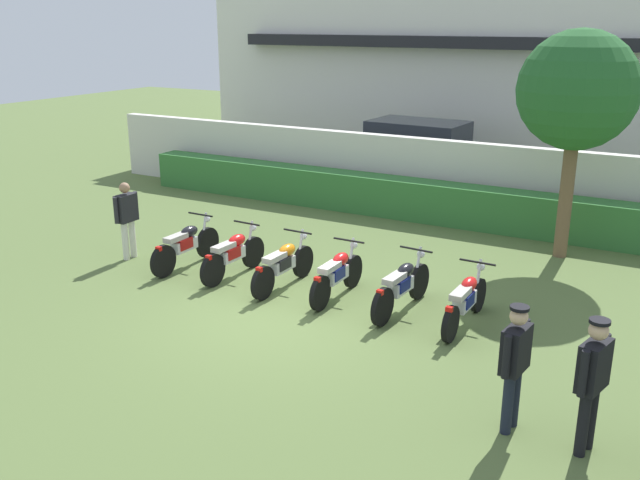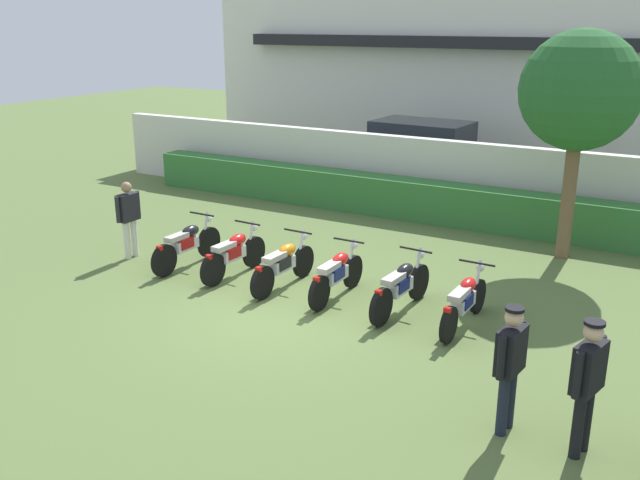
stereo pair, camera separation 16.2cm
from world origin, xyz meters
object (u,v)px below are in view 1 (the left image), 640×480
at_px(parked_car, 422,154).
at_px(motorcycle_in_row_5, 465,300).
at_px(tree_near_inspector, 578,92).
at_px(motorcycle_in_row_3, 337,274).
at_px(officer_1, 593,376).
at_px(officer_0, 515,359).
at_px(motorcycle_in_row_0, 186,245).
at_px(motorcycle_in_row_4, 402,286).
at_px(inspector_person, 127,214).
at_px(motorcycle_in_row_1, 233,254).
at_px(motorcycle_in_row_2, 283,264).

xyz_separation_m(parked_car, motorcycle_in_row_5, (4.17, -8.87, -0.50)).
xyz_separation_m(parked_car, tree_near_inspector, (4.84, -4.57, 2.42)).
distance_m(parked_car, motorcycle_in_row_3, 9.04).
bearing_deg(officer_1, parked_car, -46.98).
height_order(tree_near_inspector, officer_0, tree_near_inspector).
xyz_separation_m(motorcycle_in_row_0, officer_1, (7.92, -2.65, 0.50)).
height_order(parked_car, motorcycle_in_row_5, parked_car).
height_order(parked_car, officer_0, parked_car).
bearing_deg(motorcycle_in_row_4, inspector_person, 95.86).
bearing_deg(motorcycle_in_row_3, motorcycle_in_row_5, -90.67).
xyz_separation_m(parked_car, officer_0, (5.56, -11.46, -0.01)).
xyz_separation_m(inspector_person, officer_1, (9.28, -2.51, 0.03)).
bearing_deg(motorcycle_in_row_3, motorcycle_in_row_1, 90.28).
bearing_deg(officer_0, motorcycle_in_row_3, -27.79).
height_order(parked_car, officer_1, parked_car).
height_order(parked_car, motorcycle_in_row_2, parked_car).
bearing_deg(motorcycle_in_row_0, parked_car, -8.82).
bearing_deg(parked_car, motorcycle_in_row_2, -81.89).
relative_size(motorcycle_in_row_1, officer_0, 1.16).
distance_m(tree_near_inspector, officer_1, 7.50).
bearing_deg(motorcycle_in_row_3, motorcycle_in_row_4, -89.21).
bearing_deg(tree_near_inspector, motorcycle_in_row_3, -124.94).
bearing_deg(officer_1, motorcycle_in_row_4, -24.69).
relative_size(parked_car, motorcycle_in_row_3, 2.52).
bearing_deg(motorcycle_in_row_2, motorcycle_in_row_3, -86.77).
height_order(motorcycle_in_row_2, officer_0, officer_0).
bearing_deg(motorcycle_in_row_4, motorcycle_in_row_0, 94.54).
height_order(officer_0, officer_1, officer_1).
xyz_separation_m(motorcycle_in_row_2, motorcycle_in_row_4, (2.29, 0.04, 0.01)).
distance_m(motorcycle_in_row_2, motorcycle_in_row_5, 3.40).
bearing_deg(officer_1, tree_near_inspector, -63.28).
bearing_deg(motorcycle_in_row_0, tree_near_inspector, -55.17).
bearing_deg(motorcycle_in_row_3, motorcycle_in_row_0, 90.40).
bearing_deg(motorcycle_in_row_0, officer_0, -109.50).
height_order(motorcycle_in_row_0, inspector_person, inspector_person).
bearing_deg(officer_0, inspector_person, -8.85).
xyz_separation_m(motorcycle_in_row_2, officer_1, (5.65, -2.63, 0.51)).
bearing_deg(parked_car, motorcycle_in_row_1, -89.21).
bearing_deg(motorcycle_in_row_2, parked_car, 6.78).
bearing_deg(motorcycle_in_row_1, officer_1, -108.92).
bearing_deg(inspector_person, motorcycle_in_row_2, 2.02).
bearing_deg(officer_1, motorcycle_in_row_1, -7.56).
xyz_separation_m(tree_near_inspector, inspector_person, (-7.69, -4.42, -2.42)).
relative_size(motorcycle_in_row_3, motorcycle_in_row_5, 0.96).
distance_m(parked_car, officer_1, 13.17).
bearing_deg(parked_car, officer_0, -60.96).
xyz_separation_m(motorcycle_in_row_4, inspector_person, (-5.92, -0.17, 0.47)).
height_order(tree_near_inspector, motorcycle_in_row_3, tree_near_inspector).
height_order(motorcycle_in_row_1, motorcycle_in_row_4, motorcycle_in_row_4).
distance_m(tree_near_inspector, motorcycle_in_row_3, 5.96).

